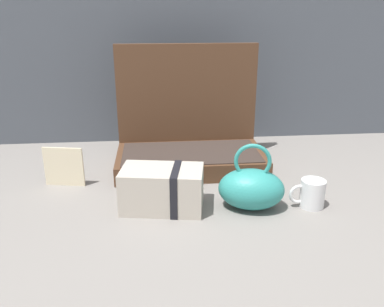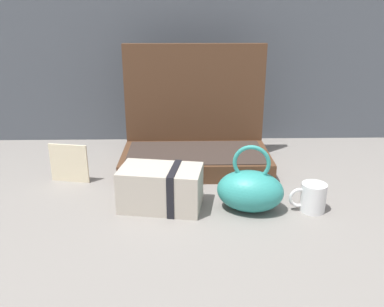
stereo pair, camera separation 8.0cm
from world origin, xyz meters
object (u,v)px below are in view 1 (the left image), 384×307
object	(u,v)px
cream_toiletry_bag	(163,189)
teal_pouch_handbag	(251,188)
open_suitcase	(189,138)
coffee_mug	(311,194)
info_card_left	(64,167)

from	to	relation	value
cream_toiletry_bag	teal_pouch_handbag	bearing A→B (deg)	-5.13
teal_pouch_handbag	open_suitcase	bearing A→B (deg)	111.53
coffee_mug	open_suitcase	bearing A→B (deg)	130.41
open_suitcase	teal_pouch_handbag	xyz separation A→B (m)	(0.14, -0.36, -0.04)
teal_pouch_handbag	coffee_mug	distance (m)	0.17
open_suitcase	coffee_mug	bearing A→B (deg)	-49.59
teal_pouch_handbag	cream_toiletry_bag	distance (m)	0.25
cream_toiletry_bag	info_card_left	world-z (taller)	info_card_left
teal_pouch_handbag	cream_toiletry_bag	xyz separation A→B (m)	(-0.24, 0.02, -0.00)
cream_toiletry_bag	info_card_left	xyz separation A→B (m)	(-0.31, 0.18, 0.00)
cream_toiletry_bag	info_card_left	size ratio (longest dim) A/B	1.91
teal_pouch_handbag	coffee_mug	xyz separation A→B (m)	(0.17, -0.01, -0.02)
cream_toiletry_bag	info_card_left	distance (m)	0.36
teal_pouch_handbag	info_card_left	bearing A→B (deg)	159.47
teal_pouch_handbag	cream_toiletry_bag	world-z (taller)	teal_pouch_handbag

